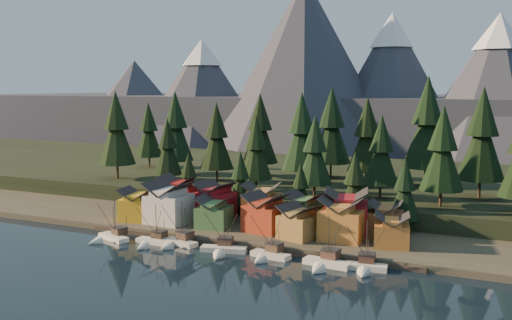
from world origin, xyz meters
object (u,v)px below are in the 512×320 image
at_px(boat_2, 177,237).
at_px(boat_6, 366,260).
at_px(house_back_0, 179,193).
at_px(house_back_1, 215,200).
at_px(house_front_1, 169,202).
at_px(boat_0, 109,232).
at_px(boat_1, 152,237).
at_px(house_front_0, 138,204).
at_px(boat_5, 325,257).
at_px(boat_4, 268,249).
at_px(boat_3, 222,244).

distance_m(boat_2, boat_6, 42.48).
distance_m(boat_2, house_back_0, 27.82).
height_order(boat_2, house_back_1, house_back_1).
bearing_deg(house_front_1, house_back_1, 48.58).
xyz_separation_m(boat_0, boat_6, (59.23, 2.98, 0.25)).
distance_m(boat_0, boat_1, 11.15).
xyz_separation_m(house_front_0, house_back_0, (4.64, 11.87, 0.99)).
relative_size(boat_5, house_back_0, 1.07).
bearing_deg(boat_4, house_front_0, 173.05).
relative_size(house_back_0, house_back_1, 1.05).
xyz_separation_m(boat_3, house_front_1, (-22.10, 13.22, 5.01)).
xyz_separation_m(boat_2, boat_6, (42.48, 0.36, -0.02)).
xyz_separation_m(boat_2, house_front_0, (-18.92, 11.54, 3.68)).
xyz_separation_m(boat_4, boat_5, (12.43, -0.46, 0.06)).
distance_m(house_front_1, house_back_0, 11.53).
relative_size(boat_6, house_back_0, 1.02).
xyz_separation_m(boat_5, boat_6, (7.81, 1.10, 0.02)).
distance_m(boat_4, boat_5, 12.44).
xyz_separation_m(boat_1, house_back_1, (3.65, 22.85, 4.70)).
bearing_deg(house_back_1, house_back_0, -179.62).
xyz_separation_m(house_back_0, house_back_1, (12.27, -2.12, -0.30)).
xyz_separation_m(boat_0, boat_1, (11.10, 1.07, -0.06)).
relative_size(boat_1, house_front_1, 0.99).
distance_m(boat_5, house_front_0, 55.11).
relative_size(boat_0, house_back_1, 1.02).
distance_m(boat_0, boat_6, 59.31).
bearing_deg(house_back_0, house_front_0, -119.77).
bearing_deg(boat_6, house_back_1, 148.25).
xyz_separation_m(boat_0, boat_5, (51.43, 1.89, 0.23)).
height_order(boat_2, house_back_0, house_back_0).
distance_m(boat_1, boat_4, 27.93).
bearing_deg(boat_3, boat_4, -11.88).
height_order(boat_1, house_back_1, house_back_1).
height_order(house_front_1, house_back_1, house_front_1).
height_order(boat_6, house_front_0, house_front_0).
bearing_deg(boat_3, boat_2, 162.91).
bearing_deg(house_back_0, boat_2, -67.02).
relative_size(boat_0, house_front_0, 1.06).
height_order(boat_3, boat_4, boat_4).
height_order(boat_1, boat_5, boat_5).
distance_m(boat_3, boat_6, 30.76).
xyz_separation_m(house_front_1, house_back_1, (8.36, 8.73, -0.38)).
relative_size(boat_2, house_back_1, 1.09).
relative_size(house_front_0, house_front_1, 0.93).
bearing_deg(house_back_1, house_front_0, -139.87).
height_order(boat_1, house_back_0, house_back_0).
bearing_deg(house_back_0, boat_1, -79.35).
bearing_deg(boat_0, boat_2, 28.97).
bearing_deg(boat_3, boat_1, 169.07).
distance_m(boat_3, house_front_1, 26.23).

